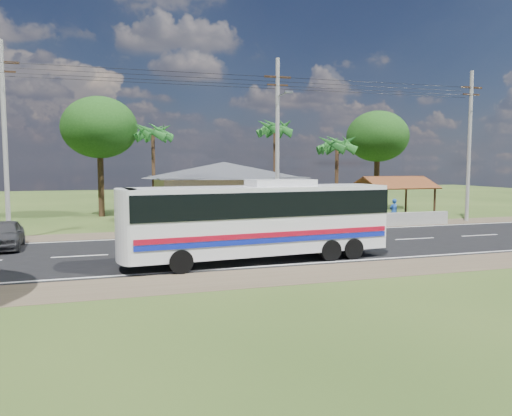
# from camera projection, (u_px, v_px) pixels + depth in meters

# --- Properties ---
(ground) EXTENTS (120.00, 120.00, 0.00)m
(ground) POSITION_uv_depth(u_px,v_px,m) (265.00, 247.00, 25.69)
(ground) COLOR #2B4217
(ground) RESTS_ON ground
(road) EXTENTS (120.00, 16.00, 0.03)m
(road) POSITION_uv_depth(u_px,v_px,m) (265.00, 247.00, 25.69)
(road) COLOR black
(road) RESTS_ON ground
(house) EXTENTS (12.40, 10.00, 5.00)m
(house) POSITION_uv_depth(u_px,v_px,m) (224.00, 185.00, 38.12)
(house) COLOR #C9B986
(house) RESTS_ON ground
(waiting_shed) EXTENTS (5.20, 4.48, 3.35)m
(waiting_shed) POSITION_uv_depth(u_px,v_px,m) (394.00, 184.00, 37.37)
(waiting_shed) COLOR #342213
(waiting_shed) RESTS_ON ground
(concrete_barrier) EXTENTS (7.00, 0.30, 0.90)m
(concrete_barrier) POSITION_uv_depth(u_px,v_px,m) (404.00, 219.00, 34.52)
(concrete_barrier) COLOR #9E9E99
(concrete_barrier) RESTS_ON ground
(utility_poles) EXTENTS (32.80, 2.22, 11.00)m
(utility_poles) POSITION_uv_depth(u_px,v_px,m) (273.00, 140.00, 32.13)
(utility_poles) COLOR #9E9E99
(utility_poles) RESTS_ON ground
(palm_near) EXTENTS (2.80, 2.80, 6.70)m
(palm_near) POSITION_uv_depth(u_px,v_px,m) (337.00, 145.00, 38.45)
(palm_near) COLOR #47301E
(palm_near) RESTS_ON ground
(palm_mid) EXTENTS (2.80, 2.80, 8.20)m
(palm_mid) POSITION_uv_depth(u_px,v_px,m) (275.00, 129.00, 41.57)
(palm_mid) COLOR #47301E
(palm_mid) RESTS_ON ground
(palm_far) EXTENTS (2.80, 2.80, 7.70)m
(palm_far) POSITION_uv_depth(u_px,v_px,m) (153.00, 133.00, 39.14)
(palm_far) COLOR #47301E
(palm_far) RESTS_ON ground
(tree_behind_house) EXTENTS (6.00, 6.00, 9.61)m
(tree_behind_house) POSITION_uv_depth(u_px,v_px,m) (99.00, 128.00, 39.82)
(tree_behind_house) COLOR #47301E
(tree_behind_house) RESTS_ON ground
(tree_behind_shed) EXTENTS (5.60, 5.60, 9.02)m
(tree_behind_shed) POSITION_uv_depth(u_px,v_px,m) (378.00, 137.00, 45.03)
(tree_behind_shed) COLOR #47301E
(tree_behind_shed) RESTS_ON ground
(coach_bus) EXTENTS (11.71, 3.39, 3.59)m
(coach_bus) POSITION_uv_depth(u_px,v_px,m) (261.00, 215.00, 21.74)
(coach_bus) COLOR silver
(coach_bus) RESTS_ON ground
(motorcycle) EXTENTS (1.75, 1.01, 0.87)m
(motorcycle) POSITION_uv_depth(u_px,v_px,m) (359.00, 220.00, 33.84)
(motorcycle) COLOR black
(motorcycle) RESTS_ON ground
(person) EXTENTS (0.72, 0.53, 1.83)m
(person) POSITION_uv_depth(u_px,v_px,m) (394.00, 212.00, 34.90)
(person) COLOR navy
(person) RESTS_ON ground
(small_car) EXTENTS (1.90, 4.32, 1.45)m
(small_car) POSITION_uv_depth(u_px,v_px,m) (4.00, 235.00, 25.07)
(small_car) COLOR #2B2C2E
(small_car) RESTS_ON ground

